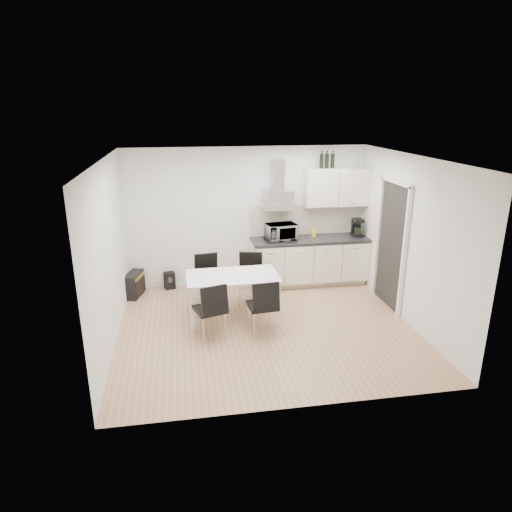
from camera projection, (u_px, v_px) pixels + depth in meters
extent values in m
plane|color=tan|center=(267.00, 328.00, 7.10)|extent=(4.50, 4.50, 0.00)
cube|color=silver|center=(247.00, 217.00, 8.56)|extent=(4.50, 0.10, 2.60)
cube|color=silver|center=(303.00, 303.00, 4.82)|extent=(4.50, 0.10, 2.60)
cube|color=silver|center=(108.00, 256.00, 6.33)|extent=(0.10, 4.00, 2.60)
cube|color=silver|center=(410.00, 241.00, 7.04)|extent=(0.10, 4.00, 2.60)
plane|color=white|center=(268.00, 158.00, 6.28)|extent=(4.50, 4.50, 0.00)
cube|color=white|center=(390.00, 246.00, 7.63)|extent=(0.08, 1.04, 2.10)
cube|color=beige|center=(308.00, 280.00, 8.89)|extent=(2.16, 0.52, 0.10)
cube|color=silver|center=(309.00, 260.00, 8.72)|extent=(2.20, 0.60, 0.76)
cube|color=#27272A|center=(310.00, 239.00, 8.58)|extent=(2.22, 0.64, 0.04)
cube|color=beige|center=(306.00, 219.00, 8.76)|extent=(2.20, 0.02, 0.58)
cube|color=silver|center=(336.00, 187.00, 8.49)|extent=(1.20, 0.35, 0.70)
cube|color=silver|center=(278.00, 200.00, 8.33)|extent=(0.60, 0.46, 0.30)
cube|color=silver|center=(278.00, 174.00, 8.30)|extent=(0.22, 0.20, 0.55)
imported|color=silver|center=(281.00, 230.00, 8.42)|extent=(0.58, 0.38, 0.37)
cube|color=yellow|center=(314.00, 232.00, 8.66)|extent=(0.08, 0.04, 0.18)
cylinder|color=brown|center=(358.00, 234.00, 8.66)|extent=(0.04, 0.04, 0.11)
cylinder|color=#4C6626|center=(361.00, 234.00, 8.67)|extent=(0.04, 0.04, 0.11)
cylinder|color=black|center=(322.00, 160.00, 8.28)|extent=(0.07, 0.07, 0.32)
cylinder|color=black|center=(327.00, 159.00, 8.30)|extent=(0.07, 0.07, 0.32)
cylinder|color=black|center=(333.00, 159.00, 8.31)|extent=(0.07, 0.07, 0.32)
cube|color=white|center=(232.00, 276.00, 7.18)|extent=(1.44, 0.83, 0.03)
cube|color=white|center=(192.00, 311.00, 6.85)|extent=(0.05, 0.05, 0.72)
cube|color=white|center=(278.00, 304.00, 7.07)|extent=(0.05, 0.05, 0.72)
cube|color=white|center=(190.00, 292.00, 7.52)|extent=(0.05, 0.05, 0.72)
cube|color=white|center=(269.00, 287.00, 7.74)|extent=(0.05, 0.05, 0.72)
cube|color=black|center=(134.00, 284.00, 8.24)|extent=(0.35, 0.56, 0.43)
cube|color=gold|center=(140.00, 276.00, 8.21)|extent=(0.14, 0.45, 0.07)
cube|color=black|center=(170.00, 280.00, 8.59)|extent=(0.22, 0.21, 0.32)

